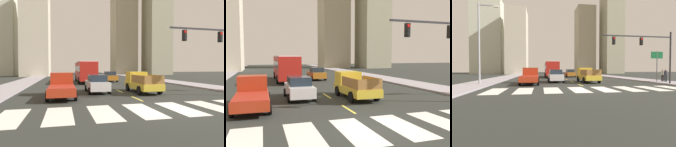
# 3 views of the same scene
# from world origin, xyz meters

# --- Properties ---
(ground_plane) EXTENTS (160.00, 160.00, 0.00)m
(ground_plane) POSITION_xyz_m (0.00, 0.00, 0.00)
(ground_plane) COLOR #2A2D29
(sidewalk_right) EXTENTS (3.73, 110.00, 0.15)m
(sidewalk_right) POSITION_xyz_m (11.56, 18.00, 0.07)
(sidewalk_right) COLOR #999197
(sidewalk_right) RESTS_ON ground
(sidewalk_left) EXTENTS (3.73, 110.00, 0.15)m
(sidewalk_left) POSITION_xyz_m (-11.56, 18.00, 0.07)
(sidewalk_left) COLOR #999197
(sidewalk_left) RESTS_ON ground
(crosswalk_stripe_0) EXTENTS (1.40, 3.92, 0.01)m
(crosswalk_stripe_0) POSITION_xyz_m (-8.04, 0.00, 0.00)
(crosswalk_stripe_0) COLOR silver
(crosswalk_stripe_0) RESTS_ON ground
(crosswalk_stripe_1) EXTENTS (1.40, 3.92, 0.01)m
(crosswalk_stripe_1) POSITION_xyz_m (-5.75, 0.00, 0.00)
(crosswalk_stripe_1) COLOR silver
(crosswalk_stripe_1) RESTS_ON ground
(crosswalk_stripe_2) EXTENTS (1.40, 3.92, 0.01)m
(crosswalk_stripe_2) POSITION_xyz_m (-3.45, 0.00, 0.00)
(crosswalk_stripe_2) COLOR silver
(crosswalk_stripe_2) RESTS_ON ground
(crosswalk_stripe_3) EXTENTS (1.40, 3.92, 0.01)m
(crosswalk_stripe_3) POSITION_xyz_m (-1.15, 0.00, 0.00)
(crosswalk_stripe_3) COLOR silver
(crosswalk_stripe_3) RESTS_ON ground
(crosswalk_stripe_4) EXTENTS (1.40, 3.92, 0.01)m
(crosswalk_stripe_4) POSITION_xyz_m (1.15, 0.00, 0.00)
(crosswalk_stripe_4) COLOR silver
(crosswalk_stripe_4) RESTS_ON ground
(crosswalk_stripe_5) EXTENTS (1.40, 3.92, 0.01)m
(crosswalk_stripe_5) POSITION_xyz_m (3.45, 0.00, 0.00)
(crosswalk_stripe_5) COLOR silver
(crosswalk_stripe_5) RESTS_ON ground
(lane_dash_0) EXTENTS (0.16, 2.40, 0.01)m
(lane_dash_0) POSITION_xyz_m (0.00, 4.00, 0.00)
(lane_dash_0) COLOR yellow
(lane_dash_0) RESTS_ON ground
(lane_dash_1) EXTENTS (0.16, 2.40, 0.01)m
(lane_dash_1) POSITION_xyz_m (0.00, 9.00, 0.00)
(lane_dash_1) COLOR yellow
(lane_dash_1) RESTS_ON ground
(lane_dash_2) EXTENTS (0.16, 2.40, 0.01)m
(lane_dash_2) POSITION_xyz_m (0.00, 14.00, 0.00)
(lane_dash_2) COLOR yellow
(lane_dash_2) RESTS_ON ground
(lane_dash_3) EXTENTS (0.16, 2.40, 0.01)m
(lane_dash_3) POSITION_xyz_m (0.00, 19.00, 0.00)
(lane_dash_3) COLOR yellow
(lane_dash_3) RESTS_ON ground
(lane_dash_4) EXTENTS (0.16, 2.40, 0.01)m
(lane_dash_4) POSITION_xyz_m (0.00, 24.00, 0.00)
(lane_dash_4) COLOR yellow
(lane_dash_4) RESTS_ON ground
(lane_dash_5) EXTENTS (0.16, 2.40, 0.01)m
(lane_dash_5) POSITION_xyz_m (0.00, 29.00, 0.00)
(lane_dash_5) COLOR yellow
(lane_dash_5) RESTS_ON ground
(lane_dash_6) EXTENTS (0.16, 2.40, 0.01)m
(lane_dash_6) POSITION_xyz_m (0.00, 34.00, 0.00)
(lane_dash_6) COLOR yellow
(lane_dash_6) RESTS_ON ground
(lane_dash_7) EXTENTS (0.16, 2.40, 0.01)m
(lane_dash_7) POSITION_xyz_m (0.00, 39.00, 0.00)
(lane_dash_7) COLOR yellow
(lane_dash_7) RESTS_ON ground
(pickup_stakebed) EXTENTS (2.18, 5.20, 1.96)m
(pickup_stakebed) POSITION_xyz_m (1.86, 7.76, 0.94)
(pickup_stakebed) COLOR gold
(pickup_stakebed) RESTS_ON ground
(pickup_dark) EXTENTS (2.18, 5.20, 1.96)m
(pickup_dark) POSITION_xyz_m (-5.65, 6.21, 0.92)
(pickup_dark) COLOR #A42B14
(pickup_dark) RESTS_ON ground
(city_bus) EXTENTS (2.72, 10.80, 3.32)m
(city_bus) POSITION_xyz_m (-2.11, 21.68, 1.95)
(city_bus) COLOR #B11F17
(city_bus) RESTS_ON ground
(sedan_mid) EXTENTS (2.02, 4.40, 1.72)m
(sedan_mid) POSITION_xyz_m (2.06, 21.89, 0.86)
(sedan_mid) COLOR #AC671D
(sedan_mid) RESTS_ON ground
(sedan_far) EXTENTS (2.02, 4.40, 1.72)m
(sedan_far) POSITION_xyz_m (-2.38, 8.43, 0.86)
(sedan_far) COLOR silver
(sedan_far) RESTS_ON ground
(tower_tall_centre) EXTENTS (7.23, 8.38, 42.44)m
(tower_tall_centre) POSITION_xyz_m (24.24, 49.26, 21.22)
(tower_tall_centre) COLOR #9F9C81
(tower_tall_centre) RESTS_ON ground
(block_mid_left) EXTENTS (7.31, 7.81, 27.37)m
(block_mid_left) POSITION_xyz_m (14.12, 53.08, 13.68)
(block_mid_left) COLOR tan
(block_mid_left) RESTS_ON ground
(block_mid_right) EXTENTS (7.02, 9.46, 22.63)m
(block_mid_right) POSITION_xyz_m (-12.63, 46.61, 11.31)
(block_mid_right) COLOR beige
(block_mid_right) RESTS_ON ground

